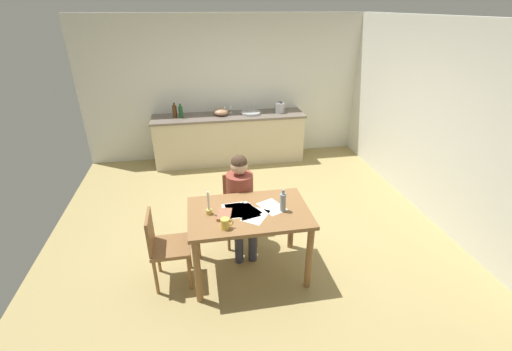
{
  "coord_description": "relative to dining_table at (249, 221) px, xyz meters",
  "views": [
    {
      "loc": [
        -0.59,
        -3.9,
        2.72
      ],
      "look_at": [
        0.07,
        -0.2,
        0.85
      ],
      "focal_mm": 24.2,
      "sensor_mm": 36.0,
      "label": 1
    }
  ],
  "objects": [
    {
      "name": "wine_glass_near_sink",
      "position": [
        0.18,
        3.29,
        0.34
      ],
      "size": [
        0.07,
        0.07,
        0.15
      ],
      "color": "silver",
      "rests_on": "kitchen_counter"
    },
    {
      "name": "paper_flyer",
      "position": [
        0.05,
        -0.1,
        0.13
      ],
      "size": [
        0.34,
        0.36,
        0.0
      ],
      "primitive_type": "cube",
      "rotation": [
        0.0,
        0.0,
        -0.61
      ],
      "color": "white",
      "rests_on": "dining_table"
    },
    {
      "name": "bottle_vinegar",
      "position": [
        -0.72,
        3.12,
        0.34
      ],
      "size": [
        0.07,
        0.07,
        0.26
      ],
      "color": "#194C23",
      "rests_on": "kitchen_counter"
    },
    {
      "name": "person_seated",
      "position": [
        -0.02,
        0.5,
        0.01
      ],
      "size": [
        0.33,
        0.6,
        1.19
      ],
      "color": "brown",
      "rests_on": "ground"
    },
    {
      "name": "wall_right",
      "position": [
        2.73,
        0.9,
        0.63
      ],
      "size": [
        0.12,
        5.2,
        2.6
      ],
      "primitive_type": "cube",
      "color": "silver",
      "rests_on": "ground"
    },
    {
      "name": "mixing_bowl",
      "position": [
        -0.01,
        3.16,
        0.29
      ],
      "size": [
        0.27,
        0.27,
        0.12
      ],
      "primitive_type": "ellipsoid",
      "color": "tan",
      "rests_on": "kitchen_counter"
    },
    {
      "name": "chair_at_table",
      "position": [
        -0.02,
        0.64,
        -0.19
      ],
      "size": [
        0.41,
        0.41,
        0.86
      ],
      "color": "olive",
      "rests_on": "ground"
    },
    {
      "name": "dining_table",
      "position": [
        0.0,
        0.0,
        0.0
      ],
      "size": [
        1.26,
        0.81,
        0.8
      ],
      "color": "olive",
      "rests_on": "ground"
    },
    {
      "name": "kitchen_counter",
      "position": [
        0.13,
        3.14,
        -0.22
      ],
      "size": [
        2.78,
        0.64,
        0.9
      ],
      "color": "beige",
      "rests_on": "ground"
    },
    {
      "name": "coffee_mug",
      "position": [
        -0.27,
        -0.26,
        0.18
      ],
      "size": [
        0.12,
        0.08,
        0.11
      ],
      "color": "#F2CC4C",
      "rests_on": "dining_table"
    },
    {
      "name": "paper_letter",
      "position": [
        -0.16,
        0.03,
        0.13
      ],
      "size": [
        0.22,
        0.31,
        0.0
      ],
      "primitive_type": "cube",
      "rotation": [
        0.0,
        0.0,
        0.05
      ],
      "color": "white",
      "rests_on": "dining_table"
    },
    {
      "name": "chair_side_empty",
      "position": [
        -0.89,
        0.0,
        -0.19
      ],
      "size": [
        0.4,
        0.4,
        0.86
      ],
      "color": "olive",
      "rests_on": "ground"
    },
    {
      "name": "stovetop_kettle",
      "position": [
        1.09,
        3.14,
        0.33
      ],
      "size": [
        0.18,
        0.18,
        0.22
      ],
      "color": "#B7BABF",
      "rests_on": "kitchen_counter"
    },
    {
      "name": "sink_unit",
      "position": [
        0.54,
        3.14,
        0.25
      ],
      "size": [
        0.36,
        0.36,
        0.24
      ],
      "color": "#B2B7BC",
      "rests_on": "kitchen_counter"
    },
    {
      "name": "candlestick",
      "position": [
        -0.41,
        0.02,
        0.2
      ],
      "size": [
        0.06,
        0.06,
        0.26
      ],
      "color": "gold",
      "rests_on": "dining_table"
    },
    {
      "name": "wall_back",
      "position": [
        0.13,
        3.5,
        0.63
      ],
      "size": [
        5.2,
        0.12,
        2.6
      ],
      "primitive_type": "cube",
      "color": "silver",
      "rests_on": "ground"
    },
    {
      "name": "paper_notice",
      "position": [
        -0.12,
        0.05,
        0.13
      ],
      "size": [
        0.23,
        0.31,
        0.0
      ],
      "primitive_type": "cube",
      "rotation": [
        0.0,
        0.0,
        0.07
      ],
      "color": "white",
      "rests_on": "dining_table"
    },
    {
      "name": "paper_envelope",
      "position": [
        0.25,
        0.04,
        0.13
      ],
      "size": [
        0.31,
        0.35,
        0.0
      ],
      "primitive_type": "cube",
      "rotation": [
        0.0,
        0.0,
        0.41
      ],
      "color": "white",
      "rests_on": "dining_table"
    },
    {
      "name": "bottle_oil",
      "position": [
        -0.83,
        3.18,
        0.34
      ],
      "size": [
        0.08,
        0.08,
        0.26
      ],
      "color": "#593319",
      "rests_on": "kitchen_counter"
    },
    {
      "name": "wine_bottle_on_table",
      "position": [
        0.35,
        -0.05,
        0.23
      ],
      "size": [
        0.06,
        0.06,
        0.25
      ],
      "color": "#8C999E",
      "rests_on": "dining_table"
    },
    {
      "name": "ground_plane",
      "position": [
        0.13,
        0.9,
        -0.69
      ],
      "size": [
        5.2,
        5.2,
        0.04
      ],
      "primitive_type": "cube",
      "color": "tan"
    },
    {
      "name": "paper_receipt",
      "position": [
        -0.03,
        0.03,
        0.13
      ],
      "size": [
        0.32,
        0.36,
        0.0
      ],
      "primitive_type": "cube",
      "rotation": [
        0.0,
        0.0,
        0.47
      ],
      "color": "white",
      "rests_on": "dining_table"
    },
    {
      "name": "paper_bill",
      "position": [
        -0.03,
        0.0,
        0.13
      ],
      "size": [
        0.28,
        0.34,
        0.0
      ],
      "primitive_type": "cube",
      "rotation": [
        0.0,
        0.0,
        0.28
      ],
      "color": "white",
      "rests_on": "dining_table"
    },
    {
      "name": "book_magazine",
      "position": [
        -0.26,
        -0.05,
        0.14
      ],
      "size": [
        0.18,
        0.24,
        0.03
      ],
      "primitive_type": "cube",
      "rotation": [
        0.0,
        0.0,
        -0.22
      ],
      "color": "#9B6045",
      "rests_on": "dining_table"
    },
    {
      "name": "wine_glass_by_kettle",
      "position": [
        0.07,
        3.29,
        0.34
      ],
      "size": [
        0.07,
        0.07,
        0.15
      ],
      "color": "silver",
      "rests_on": "kitchen_counter"
    }
  ]
}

